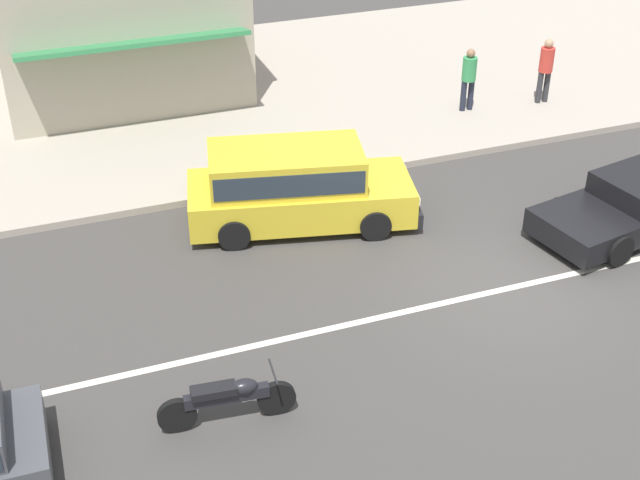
% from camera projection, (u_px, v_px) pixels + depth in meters
% --- Properties ---
extents(ground_plane, '(160.00, 160.00, 0.00)m').
position_uv_depth(ground_plane, '(509.00, 288.00, 15.53)').
color(ground_plane, '#423F3D').
extents(lane_centre_stripe, '(50.40, 0.14, 0.01)m').
position_uv_depth(lane_centre_stripe, '(509.00, 288.00, 15.53)').
color(lane_centre_stripe, silver).
rests_on(lane_centre_stripe, ground).
extents(kerb_strip, '(68.00, 10.00, 0.15)m').
position_uv_depth(kerb_strip, '(317.00, 84.00, 23.27)').
color(kerb_strip, '#ADA393').
rests_on(kerb_strip, ground).
extents(minivan_yellow_4, '(4.66, 2.62, 1.56)m').
position_uv_depth(minivan_yellow_4, '(294.00, 184.00, 17.01)').
color(minivan_yellow_4, yellow).
rests_on(minivan_yellow_4, ground).
extents(motorcycle_1, '(1.98, 0.56, 0.80)m').
position_uv_depth(motorcycle_1, '(228.00, 399.00, 12.50)').
color(motorcycle_1, black).
rests_on(motorcycle_1, ground).
extents(pedestrian_mid_kerb, '(0.34, 0.34, 1.61)m').
position_uv_depth(pedestrian_mid_kerb, '(546.00, 66.00, 21.62)').
color(pedestrian_mid_kerb, '#333338').
rests_on(pedestrian_mid_kerb, kerb_strip).
extents(pedestrian_far_end, '(0.34, 0.34, 1.54)m').
position_uv_depth(pedestrian_far_end, '(469.00, 75.00, 21.23)').
color(pedestrian_far_end, '#232838').
rests_on(pedestrian_far_end, kerb_strip).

